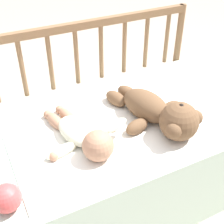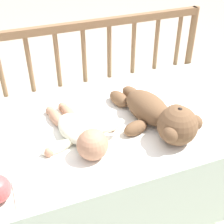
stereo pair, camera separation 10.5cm
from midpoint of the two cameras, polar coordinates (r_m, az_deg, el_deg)
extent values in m
plane|color=tan|center=(1.63, 1.79, -14.10)|extent=(12.00, 12.00, 0.00)
cube|color=silver|center=(1.47, 1.94, -8.65)|extent=(1.27, 0.71, 0.43)
cylinder|color=brown|center=(1.90, 15.01, 7.22)|extent=(0.04, 0.04, 0.75)
cube|color=brown|center=(1.50, -3.39, 15.52)|extent=(1.23, 0.03, 0.04)
cylinder|color=brown|center=(1.50, -17.89, 7.26)|extent=(0.02, 0.02, 0.28)
cylinder|color=brown|center=(1.51, -12.90, 8.28)|extent=(0.02, 0.02, 0.28)
cylinder|color=brown|center=(1.53, -7.97, 9.23)|extent=(0.02, 0.02, 0.28)
cylinder|color=brown|center=(1.56, -3.18, 10.08)|extent=(0.02, 0.02, 0.28)
cylinder|color=brown|center=(1.60, 1.42, 10.82)|extent=(0.02, 0.02, 0.28)
cylinder|color=brown|center=(1.65, 5.78, 11.47)|extent=(0.02, 0.02, 0.28)
cylinder|color=brown|center=(1.71, 9.88, 12.01)|extent=(0.02, 0.02, 0.28)
cylinder|color=brown|center=(1.78, 13.70, 12.46)|extent=(0.02, 0.02, 0.28)
cube|color=white|center=(1.31, 2.83, -2.57)|extent=(0.87, 0.57, 0.01)
ellipsoid|color=brown|center=(1.33, 8.74, 0.78)|extent=(0.18, 0.26, 0.12)
sphere|color=brown|center=(1.22, 14.32, -2.47)|extent=(0.16, 0.16, 0.16)
sphere|color=beige|center=(1.20, 14.61, -0.86)|extent=(0.07, 0.07, 0.07)
sphere|color=black|center=(1.18, 14.81, 0.21)|extent=(0.02, 0.02, 0.02)
sphere|color=brown|center=(1.25, 17.21, -1.94)|extent=(0.06, 0.06, 0.06)
sphere|color=brown|center=(1.17, 13.18, -4.09)|extent=(0.06, 0.06, 0.06)
ellipsoid|color=brown|center=(1.38, 13.30, 0.04)|extent=(0.12, 0.08, 0.06)
ellipsoid|color=brown|center=(1.26, 6.70, -3.04)|extent=(0.12, 0.08, 0.06)
ellipsoid|color=brown|center=(1.46, 5.68, 3.21)|extent=(0.09, 0.13, 0.06)
ellipsoid|color=brown|center=(1.42, 3.42, 2.35)|extent=(0.09, 0.13, 0.06)
ellipsoid|color=#EAEACC|center=(1.24, -4.34, -3.11)|extent=(0.16, 0.22, 0.07)
sphere|color=tan|center=(1.13, -0.92, -6.06)|extent=(0.12, 0.12, 0.12)
ellipsoid|color=#EAEACC|center=(1.19, 2.14, -2.66)|extent=(0.14, 0.07, 0.04)
ellipsoid|color=#EAEACC|center=(1.18, -7.39, -6.50)|extent=(0.14, 0.07, 0.04)
sphere|color=tan|center=(1.27, 2.42, -2.89)|extent=(0.04, 0.04, 0.04)
sphere|color=tan|center=(1.17, -9.00, -7.35)|extent=(0.04, 0.04, 0.04)
ellipsoid|color=tan|center=(1.34, -5.66, -0.36)|extent=(0.07, 0.14, 0.05)
ellipsoid|color=tan|center=(1.32, -7.93, -1.16)|extent=(0.07, 0.14, 0.05)
sphere|color=tan|center=(1.39, -6.91, 0.92)|extent=(0.04, 0.04, 0.04)
sphere|color=tan|center=(1.38, -9.11, 0.16)|extent=(0.04, 0.04, 0.04)
camera|label=1|loc=(0.05, -87.66, 1.68)|focal=50.00mm
camera|label=2|loc=(0.05, 92.34, -1.68)|focal=50.00mm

